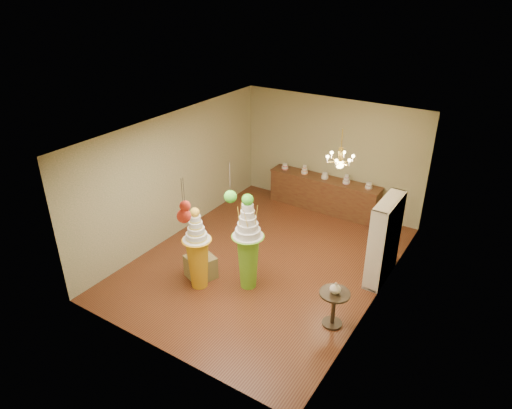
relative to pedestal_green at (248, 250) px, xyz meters
The scene contains 17 objects.
floor 1.30m from the pedestal_green, 100.37° to the left, with size 6.50×6.50×0.00m, color #592C18.
ceiling 2.35m from the pedestal_green, 100.37° to the left, with size 6.50×6.50×0.00m, color white.
wall_back 4.25m from the pedestal_green, 92.38° to the left, with size 5.00×0.04×3.00m, color #9A976E.
wall_front 2.39m from the pedestal_green, 94.35° to the right, with size 5.00×0.04×3.00m, color #9A976E.
wall_left 2.91m from the pedestal_green, 160.38° to the left, with size 0.04×6.50×3.00m, color #9A976E.
wall_right 2.59m from the pedestal_green, 22.29° to the left, with size 0.04×6.50×3.00m, color #9A976E.
pedestal_green is the anchor object (origin of this frame).
pedestal_orange 1.01m from the pedestal_green, 148.08° to the right, with size 0.64×0.64×1.78m.
burlap_riser 1.22m from the pedestal_green, 164.98° to the right, with size 0.54×0.54×0.49m, color olive.
sideboard 3.95m from the pedestal_green, 92.55° to the left, with size 3.04×0.54×1.16m.
shelving_unit 2.79m from the pedestal_green, 39.02° to the left, with size 0.33×1.20×1.80m.
round_table 1.97m from the pedestal_green, ahead, with size 0.68×0.68×0.71m.
vase 1.93m from the pedestal_green, ahead, with size 0.20×0.20×0.21m, color beige.
pom_red_left 2.26m from the pedestal_green, 92.02° to the right, with size 0.23×0.23×0.75m.
pom_green_mid 1.64m from the pedestal_green, 80.56° to the right, with size 0.22×0.22×0.77m.
pom_red_right 2.34m from the pedestal_green, 92.05° to the right, with size 0.17×0.17×0.56m.
chandelier 2.59m from the pedestal_green, 62.26° to the left, with size 0.80×0.80×0.85m.
Camera 1 is at (4.41, -7.28, 5.70)m, focal length 32.00 mm.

